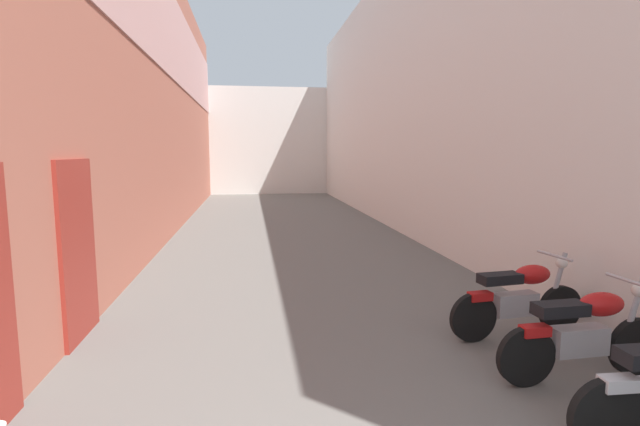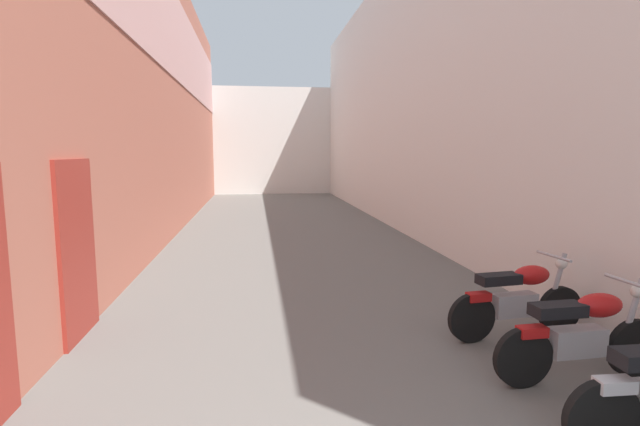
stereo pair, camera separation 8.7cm
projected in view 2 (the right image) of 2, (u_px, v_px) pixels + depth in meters
The scene contains 6 objects.
ground_plane at pixel (297, 247), 11.44m from camera, with size 41.57×41.57×0.00m, color #66635E.
building_left at pixel (162, 90), 12.41m from camera, with size 0.45×25.57×7.73m.
building_right at pixel (408, 93), 13.35m from camera, with size 0.45×25.57×7.90m.
building_far_end at pixel (272, 141), 26.59m from camera, with size 9.32×2.00×5.75m, color silver.
motorcycle_third at pixel (582, 333), 4.69m from camera, with size 1.85×0.58×1.04m.
motorcycle_fourth at pixel (518, 298), 5.82m from camera, with size 1.85×0.58×1.04m.
Camera 2 is at (-0.96, -0.43, 2.28)m, focal length 26.60 mm.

